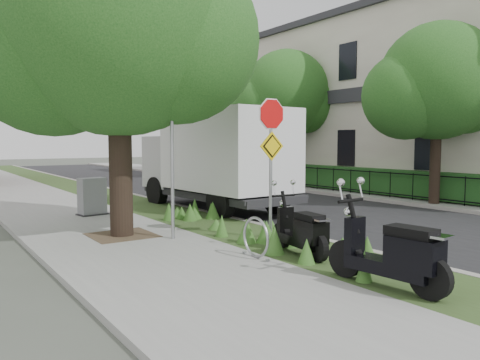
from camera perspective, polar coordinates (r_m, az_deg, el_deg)
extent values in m
plane|color=#4C5147|center=(11.03, 11.43, -7.26)|extent=(120.00, 120.00, 0.00)
cube|color=gray|center=(17.95, -23.06, -2.76)|extent=(3.50, 60.00, 0.12)
cube|color=#32451D|center=(18.69, -14.77, -2.26)|extent=(2.00, 60.00, 0.12)
cube|color=#9E9991|center=(19.05, -11.94, -2.06)|extent=(0.20, 60.00, 0.13)
cube|color=black|center=(20.66, -2.96, -1.62)|extent=(7.00, 60.00, 0.01)
cube|color=#9E9991|center=(22.68, 4.58, -0.92)|extent=(0.20, 60.00, 0.13)
cube|color=gray|center=(23.79, 7.75, -0.70)|extent=(3.20, 60.00, 0.12)
cylinder|color=black|center=(10.94, -14.42, 5.03)|extent=(0.52, 0.52, 4.48)
sphere|color=#1A4B19|center=(11.30, -14.71, 18.96)|extent=(5.40, 5.40, 5.40)
sphere|color=#1A4B19|center=(11.57, -21.93, 15.01)|extent=(4.05, 4.05, 4.05)
sphere|color=#1A4B19|center=(11.00, -7.86, 16.58)|extent=(3.78, 3.78, 3.78)
cube|color=#473828|center=(11.15, -14.18, -6.53)|extent=(1.40, 1.40, 0.01)
cylinder|color=#A5A8AD|center=(10.34, -8.28, 3.83)|extent=(0.08, 0.08, 4.00)
torus|color=#A5A8AD|center=(8.73, 1.93, -6.98)|extent=(0.05, 0.77, 0.77)
cube|color=#A5A8AD|center=(8.53, 3.39, -9.74)|extent=(0.06, 0.06, 0.04)
cube|color=#A5A8AD|center=(9.09, 0.55, -8.83)|extent=(0.06, 0.06, 0.04)
cylinder|color=#A5A8AD|center=(10.32, 3.76, 1.09)|extent=(0.07, 0.07, 3.00)
cylinder|color=red|center=(10.29, 3.90, 8.04)|extent=(0.86, 0.03, 0.86)
cylinder|color=white|center=(10.30, 3.85, 8.04)|extent=(0.94, 0.02, 0.94)
cube|color=yellow|center=(10.27, 3.88, 4.14)|extent=(0.64, 0.03, 0.64)
cube|color=black|center=(23.05, 5.95, 1.67)|extent=(0.04, 24.00, 0.04)
cube|color=black|center=(23.11, 5.93, -0.31)|extent=(0.04, 24.00, 0.04)
cylinder|color=black|center=(23.08, 5.94, 0.55)|extent=(0.03, 0.03, 1.00)
cube|color=#1B4A1A|center=(23.54, 7.23, 0.74)|extent=(1.00, 24.00, 1.10)
cube|color=#BEB3A2|center=(26.09, 13.26, 8.35)|extent=(7.00, 26.00, 8.00)
cube|color=#2D2D33|center=(26.67, 13.43, 17.07)|extent=(7.40, 26.40, 0.30)
cube|color=#2D2D33|center=(23.61, 7.41, 9.57)|extent=(0.25, 26.00, 0.60)
cylinder|color=black|center=(17.57, 22.74, 3.52)|extent=(0.36, 0.36, 3.81)
sphere|color=#1A4B19|center=(17.69, 22.98, 11.03)|extent=(4.00, 4.00, 4.00)
sphere|color=#1A4B19|center=(17.24, 19.60, 9.63)|extent=(3.00, 3.00, 3.00)
sphere|color=#1A4B19|center=(18.08, 25.67, 9.52)|extent=(2.80, 2.80, 2.80)
cylinder|color=black|center=(22.89, 5.59, 4.32)|extent=(0.36, 0.36, 4.03)
sphere|color=#1A4B19|center=(23.01, 5.64, 10.43)|extent=(4.20, 4.20, 4.20)
sphere|color=#1A4B19|center=(22.86, 2.76, 9.16)|extent=(3.15, 3.15, 3.15)
sphere|color=#1A4B19|center=(23.14, 8.09, 9.33)|extent=(2.94, 2.94, 2.94)
cylinder|color=black|center=(29.45, -4.56, 4.01)|extent=(0.36, 0.36, 3.64)
sphere|color=#1A4B19|center=(29.51, -4.59, 8.31)|extent=(3.80, 3.80, 3.80)
sphere|color=#1A4B19|center=(29.57, -6.59, 7.36)|extent=(2.85, 2.85, 2.85)
sphere|color=#1A4B19|center=(29.48, -2.83, 7.58)|extent=(2.66, 2.66, 2.66)
cylinder|color=black|center=(9.54, 5.10, -6.73)|extent=(0.19, 0.53, 0.52)
cylinder|color=black|center=(8.54, 9.46, -8.14)|extent=(0.19, 0.53, 0.52)
cube|color=black|center=(8.99, 7.33, -7.34)|extent=(0.50, 1.18, 0.18)
cube|color=black|center=(8.66, 8.63, -6.20)|extent=(0.45, 0.69, 0.40)
cube|color=black|center=(8.65, 8.47, -4.46)|extent=(0.38, 0.63, 0.12)
cylinder|color=black|center=(7.70, 12.80, -9.32)|extent=(0.19, 0.60, 0.59)
cylinder|color=black|center=(6.97, 22.24, -11.04)|extent=(0.19, 0.60, 0.59)
cube|color=black|center=(7.27, 17.65, -10.07)|extent=(0.50, 1.34, 0.20)
cube|color=black|center=(7.01, 20.48, -8.40)|extent=(0.47, 0.77, 0.46)
cube|color=black|center=(6.98, 20.14, -5.96)|extent=(0.40, 0.71, 0.14)
cube|color=#262628|center=(15.43, -2.80, -1.60)|extent=(2.58, 6.15, 0.21)
cube|color=#B7BABC|center=(17.32, -7.23, 2.26)|extent=(2.41, 1.71, 1.82)
cube|color=white|center=(14.83, -1.44, 3.67)|extent=(2.72, 4.45, 2.51)
cube|color=#262628|center=(14.51, -17.53, -3.97)|extent=(0.88, 0.64, 0.04)
cube|color=gray|center=(14.44, -17.59, -1.91)|extent=(0.78, 0.54, 1.09)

